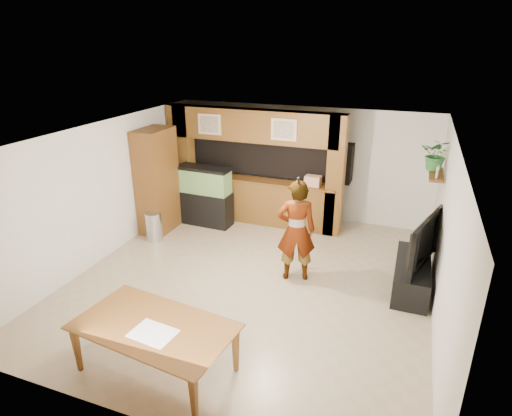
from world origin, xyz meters
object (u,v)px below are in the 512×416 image
at_px(person, 296,231).
at_px(dining_table, 154,350).
at_px(television, 417,239).
at_px(aquarium, 205,197).
at_px(pantry_cabinet, 157,181).

xyz_separation_m(person, dining_table, (-1.02, -2.90, -0.57)).
bearing_deg(dining_table, television, 54.12).
bearing_deg(aquarium, pantry_cabinet, -140.27).
relative_size(aquarium, television, 0.93).
bearing_deg(pantry_cabinet, aquarium, 37.51).
bearing_deg(person, dining_table, 52.27).
distance_m(aquarium, television, 4.71).
bearing_deg(television, pantry_cabinet, 99.72).
xyz_separation_m(pantry_cabinet, dining_table, (2.37, -3.88, -0.78)).
relative_size(pantry_cabinet, television, 1.54).
xyz_separation_m(pantry_cabinet, person, (3.39, -0.98, -0.21)).
height_order(pantry_cabinet, person, pantry_cabinet).
xyz_separation_m(aquarium, television, (4.53, -1.26, 0.27)).
bearing_deg(pantry_cabinet, television, -6.70).
distance_m(aquarium, person, 3.04).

